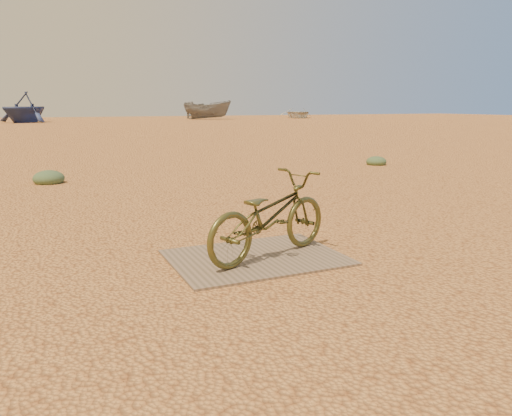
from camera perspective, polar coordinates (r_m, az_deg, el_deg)
name	(u,v)px	position (r m, az deg, el deg)	size (l,w,h in m)	color
ground	(317,261)	(4.85, 6.99, -6.02)	(120.00, 120.00, 0.00)	#DC954F
plywood_board	(256,258)	(4.88, 0.00, -5.68)	(1.64, 1.21, 0.02)	#816854
bicycle	(269,216)	(4.77, 1.53, -0.87)	(0.54, 1.55, 0.82)	#4E4D23
boat_far_left	(24,107)	(45.84, -24.97, 10.42)	(4.14, 4.80, 2.53)	navy
boat_mid_right	(207,110)	(51.26, -5.59, 11.10)	(1.82, 4.84, 1.87)	slate
boat_far_right	(298,113)	(56.58, 4.77, 10.77)	(3.72, 5.20, 1.08)	beige
kale_a	(49,183)	(10.33, -22.57, 2.65)	(0.58, 0.58, 0.32)	#55714D
kale_b	(376,165)	(12.82, 13.57, 4.83)	(0.50, 0.50, 0.27)	#55714D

